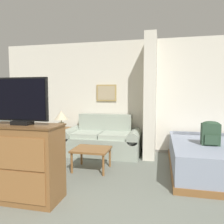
# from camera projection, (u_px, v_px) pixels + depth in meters

# --- Properties ---
(wall_back) EXTENTS (6.93, 0.16, 2.60)m
(wall_back) POSITION_uv_depth(u_px,v_px,m) (140.00, 97.00, 5.15)
(wall_back) COLOR silver
(wall_back) RESTS_ON ground_plane
(wall_partition_pillar) EXTENTS (0.24, 0.72, 2.60)m
(wall_partition_pillar) POSITION_uv_depth(u_px,v_px,m) (150.00, 97.00, 4.68)
(wall_partition_pillar) COLOR silver
(wall_partition_pillar) RESTS_ON ground_plane
(couch) EXTENTS (1.73, 0.84, 0.88)m
(couch) POSITION_uv_depth(u_px,v_px,m) (102.00, 140.00, 4.94)
(couch) COLOR #99A393
(couch) RESTS_ON ground_plane
(coffee_table) EXTENTS (0.64, 0.55, 0.39)m
(coffee_table) POSITION_uv_depth(u_px,v_px,m) (91.00, 151.00, 3.91)
(coffee_table) COLOR brown
(coffee_table) RESTS_ON ground_plane
(side_table) EXTENTS (0.44, 0.44, 0.56)m
(side_table) POSITION_uv_depth(u_px,v_px,m) (62.00, 132.00, 5.15)
(side_table) COLOR brown
(side_table) RESTS_ON ground_plane
(table_lamp) EXTENTS (0.32, 0.32, 0.41)m
(table_lamp) POSITION_uv_depth(u_px,v_px,m) (61.00, 116.00, 5.12)
(table_lamp) COLOR tan
(table_lamp) RESTS_ON side_table
(tv_dresser) EXTENTS (0.99, 0.47, 0.98)m
(tv_dresser) POSITION_uv_depth(u_px,v_px,m) (24.00, 163.00, 2.80)
(tv_dresser) COLOR brown
(tv_dresser) RESTS_ON ground_plane
(tv) EXTENTS (0.72, 0.16, 0.59)m
(tv) POSITION_uv_depth(u_px,v_px,m) (21.00, 101.00, 2.73)
(tv) COLOR black
(tv) RESTS_ON tv_dresser
(bed) EXTENTS (1.77, 2.10, 0.53)m
(bed) POSITION_uv_depth(u_px,v_px,m) (223.00, 157.00, 3.78)
(bed) COLOR brown
(bed) RESTS_ON ground_plane
(backpack) EXTENTS (0.28, 0.21, 0.40)m
(backpack) POSITION_uv_depth(u_px,v_px,m) (211.00, 133.00, 3.58)
(backpack) COLOR #2D4733
(backpack) RESTS_ON bed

